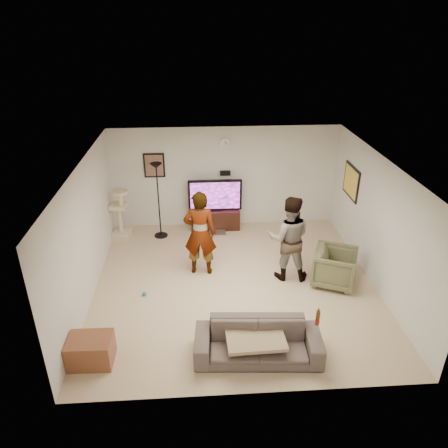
{
  "coord_description": "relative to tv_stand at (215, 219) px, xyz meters",
  "views": [
    {
      "loc": [
        -0.7,
        -7.06,
        4.87
      ],
      "look_at": [
        -0.2,
        0.2,
        1.24
      ],
      "focal_mm": 34.13,
      "sensor_mm": 36.0,
      "label": 1
    }
  ],
  "objects": [
    {
      "name": "toy_ball",
      "position": [
        -1.5,
        -2.79,
        -0.21
      ],
      "size": [
        0.08,
        0.08,
        0.08
      ],
      "primitive_type": "sphere",
      "color": "teal",
      "rests_on": "floor"
    },
    {
      "name": "wall_left",
      "position": [
        -2.49,
        -2.5,
        1.0
      ],
      "size": [
        0.04,
        5.5,
        2.5
      ],
      "primitive_type": "cube",
      "color": "white",
      "rests_on": "floor"
    },
    {
      "name": "person_right",
      "position": [
        1.34,
        -2.3,
        0.63
      ],
      "size": [
        0.95,
        0.79,
        1.77
      ],
      "primitive_type": "imported",
      "rotation": [
        0.0,
        0.0,
        3.0
      ],
      "color": "#354683",
      "rests_on": "floor"
    },
    {
      "name": "person_left",
      "position": [
        -0.4,
        -2.01,
        0.65
      ],
      "size": [
        0.7,
        0.51,
        1.8
      ],
      "primitive_type": "imported",
      "rotation": [
        0.0,
        0.0,
        3.02
      ],
      "color": "#A7A9AE",
      "rests_on": "floor"
    },
    {
      "name": "picture_right",
      "position": [
        2.99,
        -0.9,
        1.25
      ],
      "size": [
        0.03,
        0.78,
        0.62
      ],
      "primitive_type": "cube",
      "color": "gold",
      "rests_on": "wall_right"
    },
    {
      "name": "wall_front",
      "position": [
        0.26,
        -5.25,
        1.0
      ],
      "size": [
        5.5,
        0.04,
        2.5
      ],
      "primitive_type": "cube",
      "color": "white",
      "rests_on": "floor"
    },
    {
      "name": "wall_speaker",
      "position": [
        0.26,
        0.19,
        1.13
      ],
      "size": [
        0.25,
        0.1,
        0.1
      ],
      "primitive_type": "cube",
      "color": "black",
      "rests_on": "wall_back"
    },
    {
      "name": "floor",
      "position": [
        0.26,
        -2.5,
        -0.26
      ],
      "size": [
        5.5,
        5.5,
        0.02
      ],
      "primitive_type": "cube",
      "color": "tan",
      "rests_on": "ground"
    },
    {
      "name": "ceiling",
      "position": [
        0.26,
        -2.5,
        2.26
      ],
      "size": [
        5.5,
        5.5,
        0.02
      ],
      "primitive_type": "cube",
      "color": "silver",
      "rests_on": "wall_back"
    },
    {
      "name": "wall_right",
      "position": [
        3.01,
        -2.5,
        1.0
      ],
      "size": [
        0.04,
        5.5,
        2.5
      ],
      "primitive_type": "cube",
      "color": "white",
      "rests_on": "floor"
    },
    {
      "name": "console_box",
      "position": [
        0.03,
        -0.4,
        -0.21
      ],
      "size": [
        0.4,
        0.3,
        0.07
      ],
      "primitive_type": "cube",
      "color": "silver",
      "rests_on": "floor"
    },
    {
      "name": "throw_blanket",
      "position": [
        0.39,
        -4.52,
        0.14
      ],
      "size": [
        0.92,
        0.73,
        0.06
      ],
      "primitive_type": "cube",
      "rotation": [
        0.0,
        0.0,
        0.03
      ],
      "color": "tan",
      "rests_on": "sofa"
    },
    {
      "name": "cat_tree",
      "position": [
        -2.27,
        -0.42,
        0.38
      ],
      "size": [
        0.44,
        0.44,
        1.25
      ],
      "primitive_type": "cube",
      "rotation": [
        0.0,
        0.0,
        -0.1
      ],
      "color": "beige",
      "rests_on": "floor"
    },
    {
      "name": "tv",
      "position": [
        0.0,
        0.0,
        0.64
      ],
      "size": [
        1.3,
        0.08,
        0.77
      ],
      "primitive_type": "cube",
      "color": "black",
      "rests_on": "tv_stand"
    },
    {
      "name": "side_table",
      "position": [
        -2.14,
        -4.47,
        -0.03
      ],
      "size": [
        0.68,
        0.51,
        0.45
      ],
      "primitive_type": "cube",
      "rotation": [
        0.0,
        0.0,
        -0.02
      ],
      "color": "brown",
      "rests_on": "floor"
    },
    {
      "name": "tv_screen",
      "position": [
        0.0,
        -0.04,
        0.64
      ],
      "size": [
        1.2,
        0.01,
        0.68
      ],
      "primitive_type": "cube",
      "color": "#E32EC0",
      "rests_on": "tv"
    },
    {
      "name": "picture_back",
      "position": [
        -1.44,
        0.23,
        1.35
      ],
      "size": [
        0.42,
        0.03,
        0.52
      ],
      "primitive_type": "cube",
      "color": "brown",
      "rests_on": "wall_back"
    },
    {
      "name": "wall_back",
      "position": [
        0.26,
        0.25,
        1.0
      ],
      "size": [
        5.5,
        0.04,
        2.5
      ],
      "primitive_type": "cube",
      "color": "white",
      "rests_on": "floor"
    },
    {
      "name": "beer_bottle",
      "position": [
        1.35,
        -4.52,
        0.45
      ],
      "size": [
        0.06,
        0.06,
        0.25
      ],
      "primitive_type": "cylinder",
      "color": "#593013",
      "rests_on": "sofa"
    },
    {
      "name": "sofa",
      "position": [
        0.44,
        -4.52,
        0.04
      ],
      "size": [
        2.01,
        0.9,
        0.57
      ],
      "primitive_type": "imported",
      "rotation": [
        0.0,
        0.0,
        -0.07
      ],
      "color": "#504440",
      "rests_on": "floor"
    },
    {
      "name": "armchair",
      "position": [
        2.23,
        -2.61,
        0.12
      ],
      "size": [
        1.07,
        1.05,
        0.74
      ],
      "primitive_type": "imported",
      "rotation": [
        0.0,
        0.0,
        1.16
      ],
      "color": "#5C5E3E",
      "rests_on": "floor"
    },
    {
      "name": "wall_clock",
      "position": [
        0.26,
        0.22,
        1.85
      ],
      "size": [
        0.26,
        0.04,
        0.26
      ],
      "primitive_type": "cylinder",
      "rotation": [
        1.57,
        0.0,
        0.0
      ],
      "color": "white",
      "rests_on": "wall_back"
    },
    {
      "name": "tv_stand",
      "position": [
        0.0,
        0.0,
        0.0
      ],
      "size": [
        1.2,
        0.45,
        0.5
      ],
      "primitive_type": "cube",
      "color": "black",
      "rests_on": "floor"
    },
    {
      "name": "floor_lamp",
      "position": [
        -1.34,
        -0.35,
        0.67
      ],
      "size": [
        0.32,
        0.32,
        1.83
      ],
      "primitive_type": "cylinder",
      "color": "black",
      "rests_on": "floor"
    }
  ]
}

